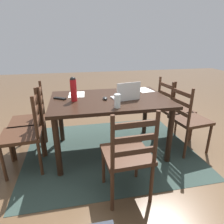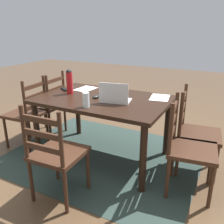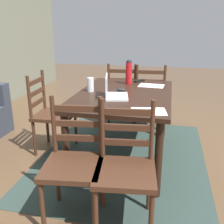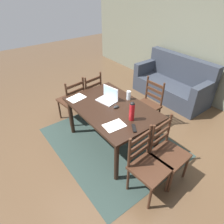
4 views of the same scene
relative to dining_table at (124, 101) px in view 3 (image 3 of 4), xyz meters
The scene contains 15 objects.
ground_plane 0.67m from the dining_table, ahead, with size 14.00×14.00×0.00m, color brown.
area_rug 0.67m from the dining_table, ahead, with size 2.30×1.85×0.01m, color #283833.
dining_table is the anchor object (origin of this frame).
chair_right_far 1.08m from the dining_table, 10.76° to the left, with size 0.47×0.47×0.95m.
chair_left_far 1.08m from the dining_table, 168.81° to the left, with size 0.49×0.49×0.95m.
chair_right_near 1.08m from the dining_table, 11.09° to the right, with size 0.47×0.47×0.95m.
chair_left_near 1.08m from the dining_table, 169.34° to the right, with size 0.49×0.49×0.95m.
chair_far_head 0.90m from the dining_table, 90.12° to the left, with size 0.46×0.46×0.95m.
laptop 0.26m from the dining_table, 156.52° to the left, with size 0.36×0.28×0.23m.
water_bottle 0.52m from the dining_table, ahead, with size 0.08×0.08×0.30m.
drinking_glass 0.41m from the dining_table, 92.01° to the left, with size 0.07×0.07×0.15m, color silver.
computer_mouse 0.14m from the dining_table, 33.13° to the left, with size 0.06×0.10×0.03m, color black.
tv_remote 0.64m from the dining_table, ahead, with size 0.04×0.17×0.02m, color black.
paper_stack_left 0.67m from the dining_table, 151.81° to the right, with size 0.21×0.30×0.00m, color white.
paper_stack_right 0.50m from the dining_table, 32.30° to the right, with size 0.21×0.30×0.00m, color white.
Camera 3 is at (-2.74, -0.47, 1.48)m, focal length 42.35 mm.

